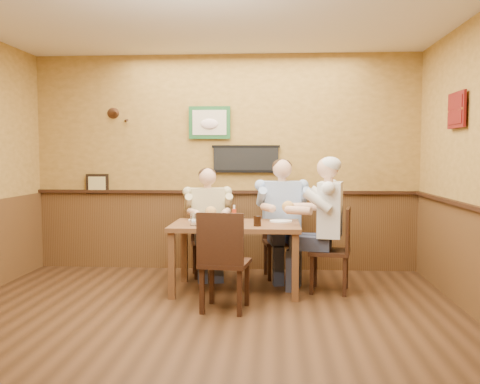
% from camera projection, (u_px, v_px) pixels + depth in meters
% --- Properties ---
extents(room, '(5.02, 5.03, 2.81)m').
position_uv_depth(room, '(215.00, 134.00, 4.63)').
color(room, '#311D0E').
rests_on(room, ground).
extents(dining_table, '(1.40, 0.90, 0.75)m').
position_uv_depth(dining_table, '(236.00, 232.00, 5.88)').
color(dining_table, brown).
rests_on(dining_table, ground).
extents(chair_back_left, '(0.47, 0.47, 0.84)m').
position_uv_depth(chair_back_left, '(208.00, 242.00, 6.61)').
color(chair_back_left, '#321C10').
rests_on(chair_back_left, ground).
extents(chair_back_right, '(0.48, 0.48, 0.91)m').
position_uv_depth(chair_back_right, '(281.00, 241.00, 6.53)').
color(chair_back_right, '#321C10').
rests_on(chair_back_right, ground).
extents(chair_right_end, '(0.50, 0.50, 0.93)m').
position_uv_depth(chair_right_end, '(330.00, 250.00, 5.85)').
color(chair_right_end, '#321C10').
rests_on(chair_right_end, ground).
extents(chair_near_side, '(0.51, 0.51, 0.97)m').
position_uv_depth(chair_near_side, '(225.00, 261.00, 5.15)').
color(chair_near_side, '#321C10').
rests_on(chair_near_side, ground).
extents(diner_tan_shirt, '(0.67, 0.67, 1.21)m').
position_uv_depth(diner_tan_shirt, '(208.00, 228.00, 6.60)').
color(diner_tan_shirt, beige).
rests_on(diner_tan_shirt, ground).
extents(diner_blue_polo, '(0.69, 0.69, 1.30)m').
position_uv_depth(diner_blue_polo, '(282.00, 225.00, 6.51)').
color(diner_blue_polo, '#91ACDA').
rests_on(diner_blue_polo, ground).
extents(diner_white_elder, '(0.71, 0.71, 1.33)m').
position_uv_depth(diner_white_elder, '(330.00, 232.00, 5.84)').
color(diner_white_elder, silver).
rests_on(diner_white_elder, ground).
extents(water_glass_left, '(0.10, 0.10, 0.13)m').
position_uv_depth(water_glass_left, '(194.00, 220.00, 5.68)').
color(water_glass_left, white).
rests_on(water_glass_left, dining_table).
extents(water_glass_mid, '(0.09, 0.09, 0.13)m').
position_uv_depth(water_glass_mid, '(240.00, 221.00, 5.53)').
color(water_glass_mid, white).
rests_on(water_glass_mid, dining_table).
extents(cola_tumbler, '(0.09, 0.09, 0.11)m').
position_uv_depth(cola_tumbler, '(257.00, 221.00, 5.64)').
color(cola_tumbler, black).
rests_on(cola_tumbler, dining_table).
extents(hot_sauce_bottle, '(0.05, 0.05, 0.19)m').
position_uv_depth(hot_sauce_bottle, '(234.00, 216.00, 5.81)').
color(hot_sauce_bottle, red).
rests_on(hot_sauce_bottle, dining_table).
extents(salt_shaker, '(0.04, 0.04, 0.08)m').
position_uv_depth(salt_shaker, '(218.00, 219.00, 5.95)').
color(salt_shaker, silver).
rests_on(salt_shaker, dining_table).
extents(pepper_shaker, '(0.04, 0.04, 0.09)m').
position_uv_depth(pepper_shaker, '(224.00, 220.00, 5.83)').
color(pepper_shaker, black).
rests_on(pepper_shaker, dining_table).
extents(plate_far_left, '(0.33, 0.33, 0.02)m').
position_uv_depth(plate_far_left, '(200.00, 220.00, 6.08)').
color(plate_far_left, silver).
rests_on(plate_far_left, dining_table).
extents(plate_far_right, '(0.26, 0.26, 0.02)m').
position_uv_depth(plate_far_right, '(281.00, 221.00, 6.02)').
color(plate_far_right, white).
rests_on(plate_far_right, dining_table).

